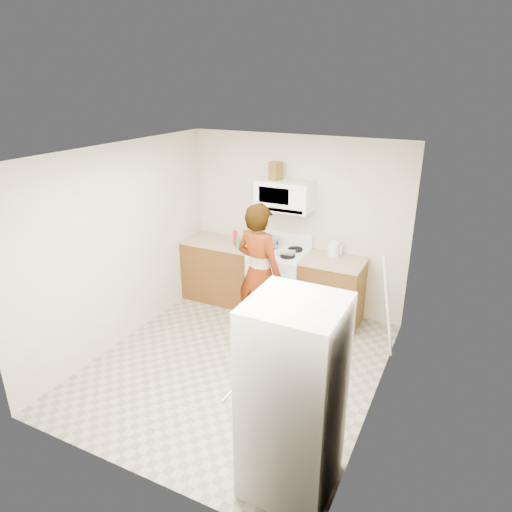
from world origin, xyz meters
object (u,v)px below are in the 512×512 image
Objects in this scene: microwave at (285,195)px; fridge at (293,399)px; kettle at (334,249)px; person at (259,273)px; saucepan at (272,242)px; gas_range at (279,280)px.

fridge is (1.32, -2.89, -0.85)m from microwave.
fridge reaches higher than kettle.
person is at bearing -130.23° from kettle.
person is 0.91m from saucepan.
fridge is 3.23m from saucepan.
kettle is 0.89m from saucepan.
gas_range is 6.23× the size of kettle.
person is 10.01× the size of kettle.
kettle reaches higher than saucepan.
microwave is 0.70m from saucepan.
person is at bearing -86.53° from microwave.
fridge is at bearing -84.08° from kettle.
fridge is (1.32, -2.77, 0.36)m from gas_range.
person is 1.07× the size of fridge.
microwave is at bearing 90.00° from gas_range.
saucepan is (-0.17, 0.09, 0.53)m from gas_range.
saucepan is (-0.22, 0.88, 0.11)m from person.
microwave is 1.21m from person.
gas_range is at bearing -171.45° from kettle.
person is 1.18m from kettle.
microwave is (0.00, 0.13, 1.21)m from gas_range.
kettle is at bearing 5.49° from saucepan.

